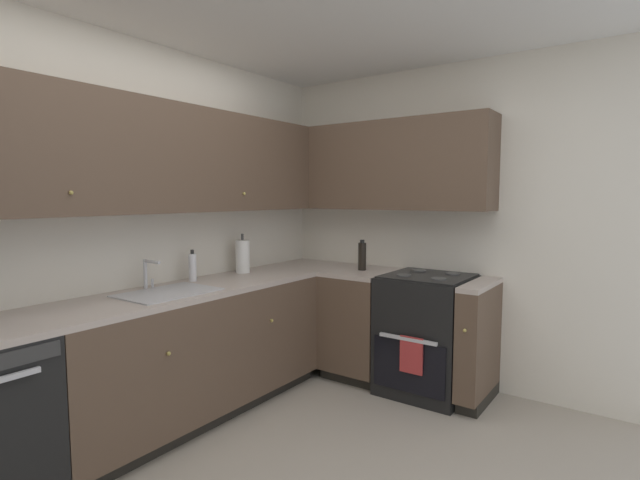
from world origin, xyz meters
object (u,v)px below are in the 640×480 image
at_px(paper_towel_roll, 243,256).
at_px(oil_bottle, 362,256).
at_px(oven_range, 427,333).
at_px(soap_bottle, 193,267).

relative_size(paper_towel_roll, oil_bottle, 1.28).
relative_size(oven_range, soap_bottle, 4.60).
distance_m(soap_bottle, oil_bottle, 1.35).
distance_m(oven_range, oil_bottle, 0.79).
bearing_deg(paper_towel_roll, oil_bottle, -47.10).
bearing_deg(oil_bottle, soap_bottle, 147.46).
distance_m(soap_bottle, paper_towel_roll, 0.48).
bearing_deg(oil_bottle, paper_towel_roll, 132.90).
relative_size(soap_bottle, oil_bottle, 0.91).
distance_m(paper_towel_roll, oil_bottle, 0.96).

